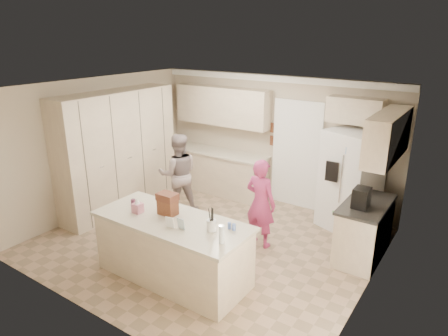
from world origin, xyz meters
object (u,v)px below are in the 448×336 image
Objects in this scene: island_base at (173,250)px; teen_boy at (178,174)px; teen_girl at (261,203)px; utensil_crock at (211,225)px; refrigerator at (350,182)px; dollhouse_body at (168,207)px; tissue_box at (138,208)px; coffee_maker at (361,198)px.

island_base is 2.26m from teen_boy.
utensil_crock is at bearing 98.30° from teen_girl.
refrigerator is 1.13× the size of teen_boy.
refrigerator is at bearing 72.16° from utensil_crock.
teen_boy is at bearing 126.38° from dollhouse_body.
teen_girl is at bearing 55.68° from tissue_box.
teen_girl reaches higher than island_base.
refrigerator reaches higher than tissue_box.
island_base is 1.66m from teen_girl.
coffee_maker is 2.87m from island_base.
utensil_crock is (-1.40, -1.85, -0.07)m from coffee_maker.
dollhouse_body is at bearing 68.48° from teen_girl.
refrigerator is at bearing 58.59° from dollhouse_body.
tissue_box is (-2.60, -2.00, -0.07)m from coffee_maker.
utensil_crock is 1.21m from tissue_box.
coffee_maker is 2.14× the size of tissue_box.
coffee_maker is 1.56m from teen_girl.
utensil_crock is 2.66m from teen_boy.
teen_boy is (-2.03, 1.71, -0.21)m from utensil_crock.
coffee_maker is 0.19× the size of teen_boy.
dollhouse_body is (-0.15, 0.10, 0.60)m from island_base.
coffee_maker is 3.28m from tissue_box.
refrigerator is at bearing 61.70° from island_base.
teen_girl is (1.11, 1.63, -0.25)m from tissue_box.
tissue_box is 1.99m from teen_girl.
island_base is at bearing 10.30° from tissue_box.
refrigerator is 1.14m from coffee_maker.
coffee_maker is at bearing 37.57° from tissue_box.
dollhouse_body is 2.08m from teen_boy.
tissue_box is at bearing -169.70° from island_base.
refrigerator is at bearing 158.32° from teen_boy.
tissue_box is at bearing 60.67° from teen_girl.
teen_girl reaches higher than tissue_box.
dollhouse_body is (0.40, 0.20, 0.04)m from tissue_box.
coffee_maker is 2.00× the size of utensil_crock.
refrigerator is 0.82× the size of island_base.
teen_girl is at bearing -166.10° from coffee_maker.
dollhouse_body is (-2.20, -1.80, -0.03)m from coffee_maker.
island_base is 15.71× the size of tissue_box.
island_base is at bearing -137.17° from coffee_maker.
island_base is 0.79m from tissue_box.
refrigerator is 1.20× the size of teen_girl.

